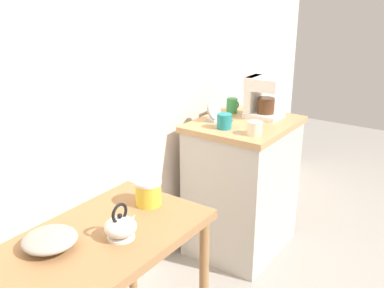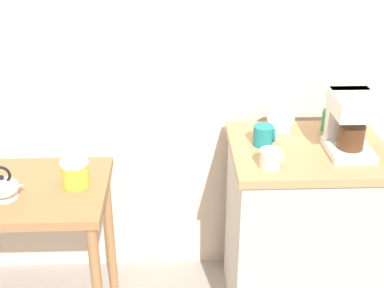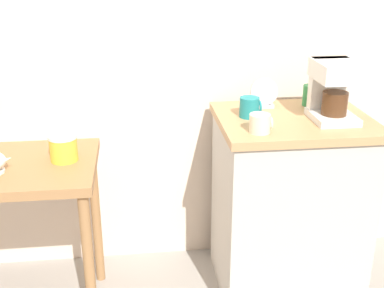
{
  "view_description": "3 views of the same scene",
  "coord_description": "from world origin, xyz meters",
  "px_view_note": "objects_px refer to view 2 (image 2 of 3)",
  "views": [
    {
      "loc": [
        -1.63,
        -1.18,
        1.66
      ],
      "look_at": [
        0.03,
        -0.02,
        0.94
      ],
      "focal_mm": 40.54,
      "sensor_mm": 36.0,
      "label": 1
    },
    {
      "loc": [
        0.11,
        -1.94,
        1.9
      ],
      "look_at": [
        0.18,
        -0.04,
        0.95
      ],
      "focal_mm": 48.3,
      "sensor_mm": 36.0,
      "label": 2
    },
    {
      "loc": [
        -0.01,
        -1.99,
        1.58
      ],
      "look_at": [
        0.22,
        -0.02,
        0.8
      ],
      "focal_mm": 46.31,
      "sensor_mm": 36.0,
      "label": 3
    }
  ],
  "objects_px": {
    "canister_enamel": "(75,173)",
    "mug_tall_green": "(330,121)",
    "mug_dark_teal": "(264,136)",
    "coffee_maker": "(351,120)",
    "teakettle": "(4,188)",
    "mug_small_cream": "(271,159)",
    "table_clock": "(281,119)"
  },
  "relations": [
    {
      "from": "mug_dark_teal",
      "to": "table_clock",
      "type": "height_order",
      "value": "table_clock"
    },
    {
      "from": "mug_tall_green",
      "to": "mug_small_cream",
      "type": "bearing_deg",
      "value": -134.44
    },
    {
      "from": "coffee_maker",
      "to": "mug_dark_teal",
      "type": "relative_size",
      "value": 2.76
    },
    {
      "from": "mug_dark_teal",
      "to": "table_clock",
      "type": "xyz_separation_m",
      "value": [
        0.1,
        0.14,
        0.02
      ]
    },
    {
      "from": "coffee_maker",
      "to": "mug_small_cream",
      "type": "relative_size",
      "value": 2.79
    },
    {
      "from": "teakettle",
      "to": "canister_enamel",
      "type": "xyz_separation_m",
      "value": [
        0.27,
        0.09,
        0.01
      ]
    },
    {
      "from": "mug_dark_teal",
      "to": "mug_tall_green",
      "type": "bearing_deg",
      "value": 22.68
    },
    {
      "from": "teakettle",
      "to": "table_clock",
      "type": "height_order",
      "value": "table_clock"
    },
    {
      "from": "coffee_maker",
      "to": "mug_small_cream",
      "type": "distance_m",
      "value": 0.39
    },
    {
      "from": "coffee_maker",
      "to": "table_clock",
      "type": "height_order",
      "value": "coffee_maker"
    },
    {
      "from": "mug_small_cream",
      "to": "mug_tall_green",
      "type": "relative_size",
      "value": 0.94
    },
    {
      "from": "coffee_maker",
      "to": "table_clock",
      "type": "bearing_deg",
      "value": 141.03
    },
    {
      "from": "teakettle",
      "to": "mug_dark_teal",
      "type": "bearing_deg",
      "value": 9.91
    },
    {
      "from": "canister_enamel",
      "to": "teakettle",
      "type": "bearing_deg",
      "value": -161.09
    },
    {
      "from": "mug_dark_teal",
      "to": "table_clock",
      "type": "bearing_deg",
      "value": 54.2
    },
    {
      "from": "coffee_maker",
      "to": "teakettle",
      "type": "bearing_deg",
      "value": -175.06
    },
    {
      "from": "mug_dark_teal",
      "to": "table_clock",
      "type": "distance_m",
      "value": 0.17
    },
    {
      "from": "coffee_maker",
      "to": "mug_tall_green",
      "type": "xyz_separation_m",
      "value": [
        -0.02,
        0.2,
        -0.09
      ]
    },
    {
      "from": "canister_enamel",
      "to": "mug_tall_green",
      "type": "distance_m",
      "value": 1.17
    },
    {
      "from": "teakettle",
      "to": "table_clock",
      "type": "relative_size",
      "value": 1.1
    },
    {
      "from": "mug_small_cream",
      "to": "table_clock",
      "type": "relative_size",
      "value": 0.67
    },
    {
      "from": "mug_small_cream",
      "to": "mug_dark_teal",
      "type": "bearing_deg",
      "value": 89.16
    },
    {
      "from": "teakettle",
      "to": "table_clock",
      "type": "distance_m",
      "value": 1.23
    },
    {
      "from": "mug_dark_teal",
      "to": "teakettle",
      "type": "bearing_deg",
      "value": -170.09
    },
    {
      "from": "table_clock",
      "to": "coffee_maker",
      "type": "bearing_deg",
      "value": -38.97
    },
    {
      "from": "mug_dark_teal",
      "to": "mug_small_cream",
      "type": "height_order",
      "value": "mug_dark_teal"
    },
    {
      "from": "teakettle",
      "to": "mug_dark_teal",
      "type": "xyz_separation_m",
      "value": [
        1.08,
        0.19,
        0.13
      ]
    },
    {
      "from": "canister_enamel",
      "to": "mug_tall_green",
      "type": "xyz_separation_m",
      "value": [
        1.14,
        0.23,
        0.12
      ]
    },
    {
      "from": "table_clock",
      "to": "mug_tall_green",
      "type": "bearing_deg",
      "value": 0.14
    },
    {
      "from": "mug_small_cream",
      "to": "mug_tall_green",
      "type": "xyz_separation_m",
      "value": [
        0.33,
        0.34,
        0.01
      ]
    },
    {
      "from": "teakettle",
      "to": "coffee_maker",
      "type": "bearing_deg",
      "value": 4.94
    },
    {
      "from": "table_clock",
      "to": "canister_enamel",
      "type": "bearing_deg",
      "value": -165.65
    }
  ]
}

